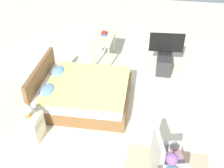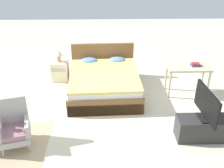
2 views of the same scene
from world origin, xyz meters
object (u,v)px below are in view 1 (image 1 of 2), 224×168
at_px(vanity_desk, 104,41).
at_px(book_stack, 104,33).
at_px(tv_stand, 164,61).
at_px(tv_flatscreen, 167,43).
at_px(table_lamp, 26,108).
at_px(flower_vase, 171,164).
at_px(bed, 82,93).
at_px(armchair_by_window_right, 166,160).
at_px(nightstand, 31,127).

height_order(vanity_desk, book_stack, book_stack).
relative_size(tv_stand, tv_flatscreen, 1.05).
bearing_deg(tv_stand, tv_flatscreen, 4.59).
xyz_separation_m(table_lamp, tv_stand, (3.09, -2.55, -0.53)).
distance_m(flower_vase, vanity_desk, 4.57).
distance_m(tv_stand, vanity_desk, 1.79).
bearing_deg(vanity_desk, flower_vase, -156.37).
xyz_separation_m(bed, tv_stand, (1.88, -1.84, -0.07)).
bearing_deg(book_stack, tv_flatscreen, -100.98).
relative_size(armchair_by_window_right, nightstand, 1.70).
bearing_deg(nightstand, tv_flatscreen, -39.47).
relative_size(flower_vase, tv_flatscreen, 0.52).
xyz_separation_m(flower_vase, vanity_desk, (4.17, 1.83, -0.29)).
xyz_separation_m(bed, armchair_by_window_right, (-1.65, -1.92, 0.08)).
height_order(armchair_by_window_right, flower_vase, flower_vase).
xyz_separation_m(flower_vase, nightstand, (0.91, 2.64, -0.64)).
bearing_deg(flower_vase, nightstand, 71.02).
bearing_deg(flower_vase, bed, 42.33).
bearing_deg(nightstand, flower_vase, -108.98).
relative_size(armchair_by_window_right, flower_vase, 1.93).
distance_m(tv_flatscreen, book_stack, 1.80).
height_order(bed, tv_stand, bed).
relative_size(table_lamp, book_stack, 1.43).
relative_size(flower_vase, table_lamp, 1.45).
bearing_deg(vanity_desk, tv_stand, -95.72).
distance_m(flower_vase, table_lamp, 2.80).
bearing_deg(bed, tv_stand, -44.34).
bearing_deg(bed, tv_flatscreen, -44.30).
bearing_deg(armchair_by_window_right, flower_vase, -178.80).
xyz_separation_m(armchair_by_window_right, nightstand, (0.44, 2.63, -0.11)).
distance_m(bed, tv_flatscreen, 2.67).
relative_size(flower_vase, vanity_desk, 0.46).
distance_m(table_lamp, vanity_desk, 3.37).
bearing_deg(tv_stand, table_lamp, 140.50).
height_order(table_lamp, tv_flatscreen, tv_flatscreen).
distance_m(flower_vase, nightstand, 2.87).
xyz_separation_m(armchair_by_window_right, book_stack, (3.88, 1.85, 0.38)).
bearing_deg(book_stack, tv_stand, -101.05).
relative_size(tv_flatscreen, book_stack, 3.98).
bearing_deg(tv_stand, vanity_desk, 84.28).
height_order(tv_stand, tv_flatscreen, tv_flatscreen).
distance_m(tv_stand, book_stack, 1.88).
relative_size(table_lamp, tv_stand, 0.34).
bearing_deg(tv_flatscreen, nightstand, 140.53).
xyz_separation_m(tv_stand, book_stack, (0.35, 1.77, 0.54)).
bearing_deg(bed, flower_vase, -137.67).
xyz_separation_m(flower_vase, table_lamp, (0.91, 2.64, -0.16)).
bearing_deg(bed, vanity_desk, -2.94).
bearing_deg(armchair_by_window_right, table_lamp, 80.57).
xyz_separation_m(flower_vase, book_stack, (4.35, 1.86, -0.15)).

